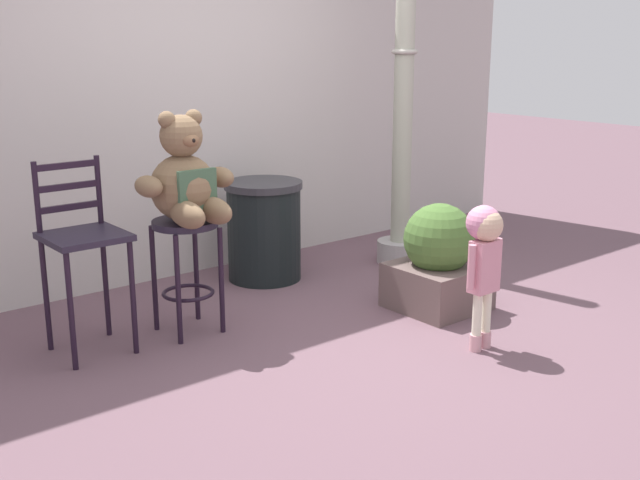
% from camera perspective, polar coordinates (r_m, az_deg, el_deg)
% --- Properties ---
extents(ground_plane, '(24.00, 24.00, 0.00)m').
position_cam_1_polar(ground_plane, '(4.76, 1.61, -7.16)').
color(ground_plane, '#684C56').
extents(building_wall, '(6.96, 0.30, 3.26)m').
position_cam_1_polar(building_wall, '(5.99, -10.68, 13.14)').
color(building_wall, beige).
rests_on(building_wall, ground_plane).
extents(bar_stool_with_teddy, '(0.40, 0.40, 0.70)m').
position_cam_1_polar(bar_stool_with_teddy, '(4.78, -9.74, -0.87)').
color(bar_stool_with_teddy, '#241D2C').
rests_on(bar_stool_with_teddy, ground_plane).
extents(teddy_bear, '(0.62, 0.55, 0.65)m').
position_cam_1_polar(teddy_bear, '(4.65, -9.78, 4.26)').
color(teddy_bear, brown).
rests_on(teddy_bear, bar_stool_with_teddy).
extents(child_walking, '(0.27, 0.22, 0.85)m').
position_cam_1_polar(child_walking, '(4.50, 11.92, -0.45)').
color(child_walking, '#D89CA4').
rests_on(child_walking, ground_plane).
extents(trash_bin, '(0.57, 0.57, 0.74)m').
position_cam_1_polar(trash_bin, '(5.80, -4.11, 0.72)').
color(trash_bin, black).
rests_on(trash_bin, ground_plane).
extents(lamppost, '(0.36, 0.36, 2.86)m').
position_cam_1_polar(lamppost, '(6.10, 6.07, 8.64)').
color(lamppost, '#A39F9E').
rests_on(lamppost, ground_plane).
extents(bar_chair_empty, '(0.43, 0.43, 1.10)m').
position_cam_1_polar(bar_chair_empty, '(4.58, -16.93, -0.29)').
color(bar_chair_empty, '#241D2C').
rests_on(bar_chair_empty, ground_plane).
extents(planter_with_shrub, '(0.55, 0.55, 0.71)m').
position_cam_1_polar(planter_with_shrub, '(5.22, 8.63, -1.55)').
color(planter_with_shrub, brown).
rests_on(planter_with_shrub, ground_plane).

